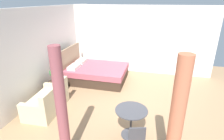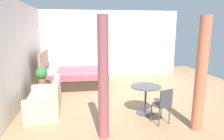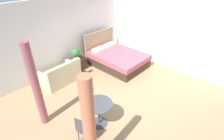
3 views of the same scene
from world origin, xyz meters
name	(u,v)px [view 1 (image 1 of 3)]	position (x,y,z in m)	size (l,w,h in m)	color
ground_plane	(129,102)	(0.00, 0.00, -0.01)	(8.35, 8.89, 0.02)	#9E7A56
wall_back	(40,53)	(0.00, 2.94, 1.40)	(8.35, 0.12, 2.80)	silver
wall_right	(140,40)	(2.67, 0.00, 1.40)	(0.12, 5.89, 2.80)	silver
bed	(95,73)	(1.33, 1.56, 0.31)	(1.68, 2.26, 1.28)	#38281E
couch	(48,102)	(-1.03, 2.19, 0.28)	(1.39, 0.83, 0.83)	beige
nightstand	(58,86)	(-0.02, 2.44, 0.26)	(0.55, 0.37, 0.51)	#38281E
potted_plant	(55,73)	(-0.12, 2.43, 0.78)	(0.34, 0.34, 0.46)	#935B3D
balcony_table	(131,118)	(-1.47, -0.25, 0.49)	(0.74, 0.74, 0.70)	#3F3F44
cafe_chair_near_window	(136,138)	(-2.11, -0.44, 0.50)	(0.49, 0.49, 0.82)	#3F3F44
curtain_left	(176,126)	(-2.42, -1.06, 1.17)	(0.23, 0.23, 2.33)	#D1704C
curtain_right	(61,109)	(-2.42, 0.90, 1.17)	(0.20, 0.20, 2.33)	#994C51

